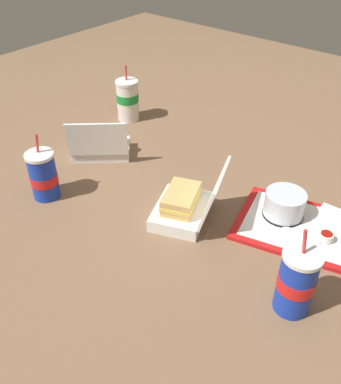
{
  "coord_description": "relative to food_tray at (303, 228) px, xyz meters",
  "views": [
    {
      "loc": [
        -0.65,
        0.83,
        0.82
      ],
      "look_at": [
        0.0,
        0.04,
        0.05
      ],
      "focal_mm": 40.0,
      "sensor_mm": 36.0,
      "label": 1
    }
  ],
  "objects": [
    {
      "name": "clamshell_hotdog_left",
      "position": [
        0.74,
        0.09,
        0.03
      ],
      "size": [
        0.25,
        0.24,
        0.16
      ],
      "color": "white",
      "rests_on": "ground_plane"
    },
    {
      "name": "ketchup_cup",
      "position": [
        -0.07,
        0.02,
        0.02
      ],
      "size": [
        0.04,
        0.04,
        0.02
      ],
      "color": "white",
      "rests_on": "food_tray"
    },
    {
      "name": "soda_cup_center",
      "position": [
        0.87,
        -0.18,
        0.08
      ],
      "size": [
        0.09,
        0.09,
        0.22
      ],
      "color": "white",
      "rests_on": "ground_plane"
    },
    {
      "name": "ground_plane",
      "position": [
        0.36,
        0.11,
        -0.01
      ],
      "size": [
        3.2,
        3.2,
        0.0
      ],
      "primitive_type": "plane",
      "color": "brown"
    },
    {
      "name": "soda_cup_right",
      "position": [
        0.7,
        0.36,
        0.07
      ],
      "size": [
        0.09,
        0.09,
        0.22
      ],
      "color": "#1938B7",
      "rests_on": "ground_plane"
    },
    {
      "name": "cake_container",
      "position": [
        0.07,
        -0.01,
        0.04
      ],
      "size": [
        0.12,
        0.12,
        0.08
      ],
      "color": "black",
      "rests_on": "food_tray"
    },
    {
      "name": "clamshell_sandwich_front",
      "position": [
        0.3,
        0.17,
        0.04
      ],
      "size": [
        0.25,
        0.25,
        0.18
      ],
      "color": "white",
      "rests_on": "ground_plane"
    },
    {
      "name": "soda_cup_back",
      "position": [
        -0.1,
        0.27,
        0.08
      ],
      "size": [
        0.09,
        0.09,
        0.23
      ],
      "color": "#1938B7",
      "rests_on": "ground_plane"
    },
    {
      "name": "food_tray",
      "position": [
        0.0,
        0.0,
        0.0
      ],
      "size": [
        0.42,
        0.34,
        0.01
      ],
      "color": "red",
      "rests_on": "ground_plane"
    },
    {
      "name": "plastic_fork",
      "position": [
        -0.01,
        0.04,
        0.01
      ],
      "size": [
        0.11,
        0.02,
        0.0
      ],
      "primitive_type": "cube",
      "rotation": [
        0.0,
        0.0,
        0.03
      ],
      "color": "white",
      "rests_on": "food_tray"
    },
    {
      "name": "napkin_stack",
      "position": [
        -0.05,
        -0.09,
        0.01
      ],
      "size": [
        0.1,
        0.1,
        0.0
      ],
      "primitive_type": "cube",
      "rotation": [
        0.0,
        0.0,
        0.04
      ],
      "color": "white",
      "rests_on": "food_tray"
    }
  ]
}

